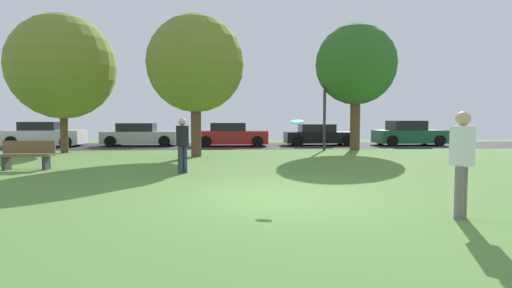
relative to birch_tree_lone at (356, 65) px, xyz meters
name	(u,v)px	position (x,y,z in m)	size (l,w,h in m)	color
ground_plane	(272,198)	(-5.66, -12.34, -4.35)	(44.00, 44.00, 0.00)	#547F38
road_strip	(242,146)	(-5.66, 3.66, -4.35)	(44.00, 6.40, 0.01)	#28282B
birch_tree_lone	(356,65)	(0.00, 0.00, 0.00)	(4.10, 4.10, 6.43)	brown
maple_tree_near	(195,64)	(-7.87, -3.17, -0.47)	(4.06, 4.06, 5.93)	brown
oak_tree_right	(62,67)	(-14.23, -0.77, -0.33)	(4.85, 4.85, 6.45)	brown
person_thrower	(182,143)	(-7.86, -8.47, -3.46)	(0.38, 0.39, 1.61)	#2D334C
person_catcher	(462,159)	(-2.85, -14.21, -3.41)	(0.38, 0.39, 1.70)	slate
frisbee_disc	(297,122)	(-5.05, -11.70, -2.82)	(0.33, 0.33, 0.09)	#2DB2E0
parked_car_white	(45,135)	(-17.14, 3.85, -3.69)	(4.22, 2.01, 1.43)	white
parked_car_silver	(140,135)	(-11.75, 4.04, -3.72)	(4.34, 2.01, 1.36)	#B7B7BC
parked_car_red	(231,135)	(-6.35, 3.47, -3.71)	(4.18, 2.11, 1.37)	#B21E1E
parked_car_black	(319,135)	(-0.96, 3.89, -3.75)	(4.27, 1.99, 1.29)	black
parked_car_green	(408,134)	(4.43, 3.43, -3.67)	(4.09, 2.07, 1.50)	#195633
park_bench	(27,155)	(-12.83, -7.24, -3.89)	(1.60, 0.45, 0.90)	brown
street_lamp_post	(325,106)	(-1.63, -0.14, -2.10)	(0.14, 0.14, 4.50)	#2D2D33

